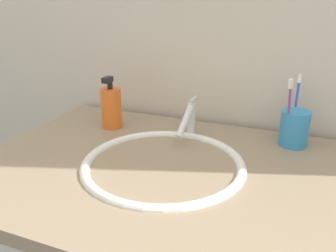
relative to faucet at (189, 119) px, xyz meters
name	(u,v)px	position (x,y,z in m)	size (l,w,h in m)	color
tiled_wall_back	(220,2)	(0.03, 0.18, 0.31)	(2.19, 0.04, 2.40)	beige
sink_basin	(163,181)	(0.00, -0.19, -0.10)	(0.40, 0.40, 0.13)	white
faucet	(189,119)	(0.00, 0.00, 0.00)	(0.02, 0.15, 0.11)	silver
toothbrush_cup	(294,128)	(0.28, 0.05, -0.01)	(0.08, 0.08, 0.10)	#338CCC
toothbrush_purple	(289,109)	(0.26, 0.02, 0.06)	(0.02, 0.03, 0.19)	purple
toothbrush_blue	(296,103)	(0.28, 0.10, 0.05)	(0.01, 0.06, 0.18)	blue
soap_dispenser	(111,107)	(-0.25, -0.01, 0.01)	(0.06, 0.06, 0.16)	orange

